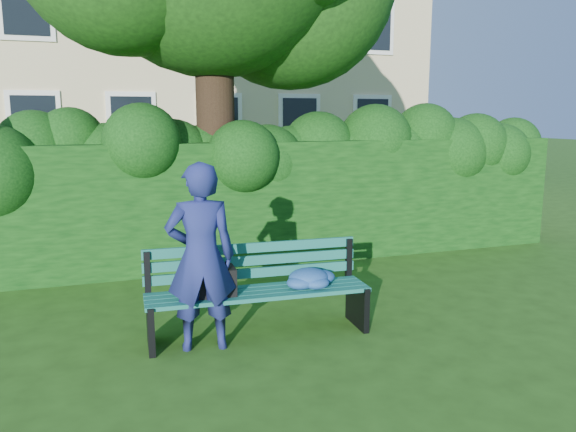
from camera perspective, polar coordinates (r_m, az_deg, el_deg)
name	(u,v)px	position (r m, az deg, el deg)	size (l,w,h in m)	color
ground	(305,305)	(6.61, 1.72, -9.01)	(80.00, 80.00, 0.00)	#254814
hedge	(253,202)	(8.43, -3.56, 1.48)	(10.00, 1.00, 1.80)	black
park_bench	(260,285)	(5.62, -2.89, -7.04)	(2.23, 0.67, 0.89)	#105142
man_reading	(201,257)	(5.25, -8.85, -4.15)	(0.64, 0.42, 1.77)	navy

